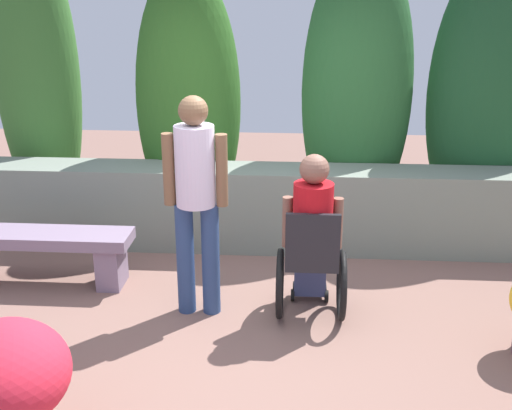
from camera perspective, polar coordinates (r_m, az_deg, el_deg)
The scene contains 7 objects.
ground_plane at distance 4.94m, azimuth -0.96°, elevation -11.09°, with size 13.39×13.39×0.00m, color #7F5C51.
stone_retaining_wall at distance 6.24m, azimuth 0.30°, elevation -0.25°, with size 5.65×0.50×0.81m, color gray.
hedge_backdrop at distance 6.57m, azimuth 3.78°, elevation 10.15°, with size 5.75×0.93×3.16m.
stone_bench at distance 5.82m, azimuth -18.83°, elevation -3.73°, with size 1.60×0.38×0.48m.
person_in_wheelchair at distance 4.89m, azimuth 5.05°, elevation -3.33°, with size 0.53×0.66×1.33m.
person_standing_companion at distance 4.81m, azimuth -5.43°, elevation 1.13°, with size 0.49×0.30×1.74m.
flower_pot_purple_near at distance 3.89m, azimuth -21.64°, elevation -14.46°, with size 0.73×0.73×0.76m.
Camera 1 is at (0.38, -4.24, 2.51)m, focal length 44.51 mm.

